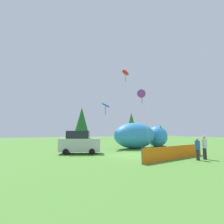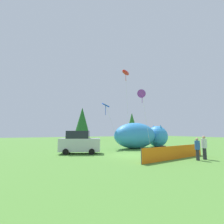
{
  "view_description": "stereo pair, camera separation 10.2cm",
  "coord_description": "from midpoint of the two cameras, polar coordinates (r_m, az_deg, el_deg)",
  "views": [
    {
      "loc": [
        -9.3,
        -13.82,
        2.19
      ],
      "look_at": [
        -0.15,
        3.57,
        4.41
      ],
      "focal_mm": 28.0,
      "sensor_mm": 36.0,
      "label": 1
    },
    {
      "loc": [
        -9.21,
        -13.87,
        2.19
      ],
      "look_at": [
        -0.15,
        3.57,
        4.41
      ],
      "focal_mm": 28.0,
      "sensor_mm": 36.0,
      "label": 2
    }
  ],
  "objects": [
    {
      "name": "safety_fence",
      "position": [
        15.31,
        19.94,
        -12.29
      ],
      "size": [
        7.82,
        1.3,
        1.16
      ],
      "rotation": [
        0.0,
        0.0,
        0.16
      ],
      "color": "orange",
      "rests_on": "ground"
    },
    {
      "name": "parked_car",
      "position": [
        18.09,
        -10.66,
        -9.81
      ],
      "size": [
        4.34,
        3.23,
        2.28
      ],
      "rotation": [
        0.0,
        0.0,
        -0.44
      ],
      "color": "#B7BCC1",
      "rests_on": "ground"
    },
    {
      "name": "horizon_tree_east",
      "position": [
        51.03,
        6.28,
        -3.59
      ],
      "size": [
        3.2,
        3.2,
        7.64
      ],
      "color": "brown",
      "rests_on": "ground"
    },
    {
      "name": "horizon_tree_west",
      "position": [
        46.41,
        -9.95,
        -2.58
      ],
      "size": [
        3.57,
        3.57,
        8.53
      ],
      "color": "brown",
      "rests_on": "ground"
    },
    {
      "name": "kite_purple_delta",
      "position": [
        22.96,
        9.6,
        6.07
      ],
      "size": [
        1.65,
        2.28,
        7.81
      ],
      "color": "silver",
      "rests_on": "ground"
    },
    {
      "name": "inflatable_cat",
      "position": [
        24.17,
        9.33,
        -7.87
      ],
      "size": [
        9.27,
        4.24,
        3.36
      ],
      "rotation": [
        0.0,
        0.0,
        0.14
      ],
      "color": "#338CD8",
      "rests_on": "ground"
    },
    {
      "name": "spectator_in_blue_shirt",
      "position": [
        15.98,
        27.76,
        -9.91
      ],
      "size": [
        0.41,
        0.41,
        1.86
      ],
      "color": "#2D2D38",
      "rests_on": "ground"
    },
    {
      "name": "spectator_in_yellow_shirt",
      "position": [
        15.25,
        25.98,
        -10.52
      ],
      "size": [
        0.37,
        0.37,
        1.71
      ],
      "color": "#2D2D38",
      "rests_on": "ground"
    },
    {
      "name": "kite_red_lizard",
      "position": [
        27.11,
        4.33,
        12.63
      ],
      "size": [
        2.6,
        2.45,
        11.56
      ],
      "color": "silver",
      "rests_on": "ground"
    },
    {
      "name": "kite_blue_box",
      "position": [
        23.14,
        -2.23,
        2.05
      ],
      "size": [
        1.46,
        3.01,
        6.06
      ],
      "color": "silver",
      "rests_on": "ground"
    },
    {
      "name": "folding_chair",
      "position": [
        16.99,
        16.41,
        -11.75
      ],
      "size": [
        0.71,
        0.71,
        0.93
      ],
      "rotation": [
        0.0,
        0.0,
        0.47
      ],
      "color": "black",
      "rests_on": "ground"
    },
    {
      "name": "ground_plane",
      "position": [
        16.79,
        6.14,
        -13.89
      ],
      "size": [
        120.0,
        120.0,
        0.0
      ],
      "primitive_type": "plane",
      "color": "#548C38"
    }
  ]
}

